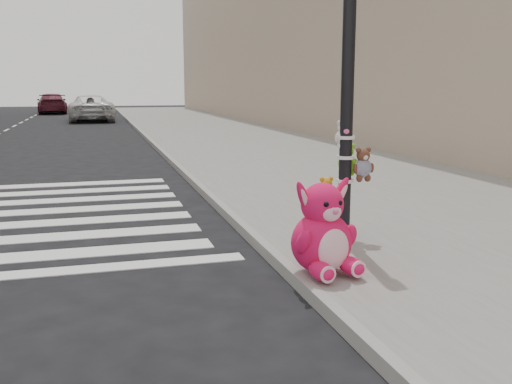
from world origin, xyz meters
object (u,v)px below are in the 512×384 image
object	(u,v)px
red_teddy	(337,245)
signal_pole	(348,112)
car_white_near	(90,108)
pink_bunny	(323,235)

from	to	relation	value
red_teddy	signal_pole	bearing A→B (deg)	39.86
signal_pole	red_teddy	bearing A→B (deg)	-120.91
signal_pole	car_white_near	xyz separation A→B (m)	(-3.20, 29.66, -0.97)
signal_pole	pink_bunny	world-z (taller)	signal_pole
pink_bunny	signal_pole	bearing A→B (deg)	45.82
red_teddy	car_white_near	distance (m)	30.44
signal_pole	pink_bunny	distance (m)	1.91
signal_pole	red_teddy	distance (m)	1.68
signal_pole	car_white_near	distance (m)	29.85
red_teddy	car_white_near	bearing A→B (deg)	76.09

